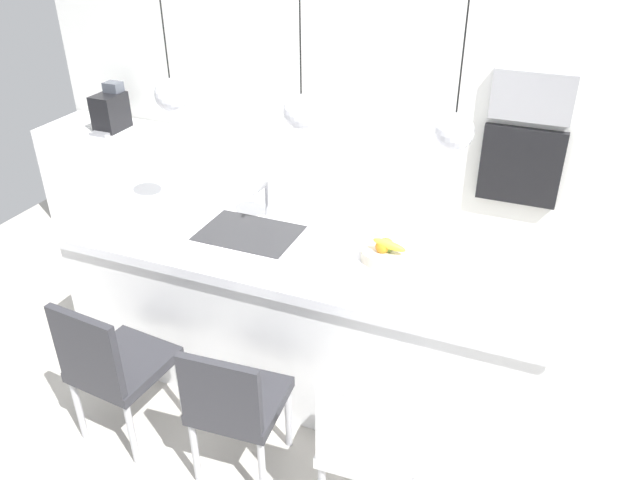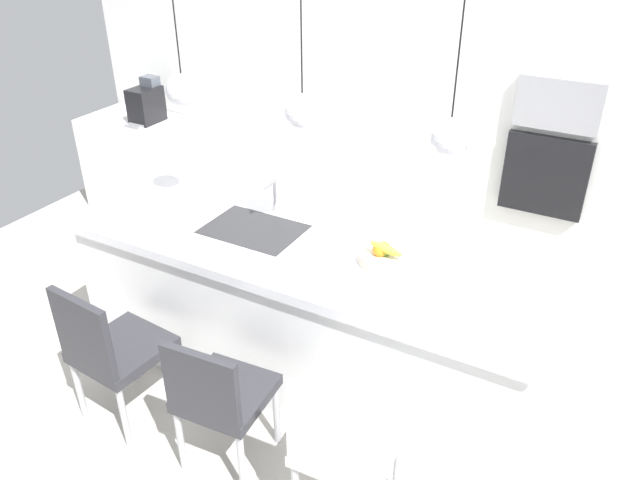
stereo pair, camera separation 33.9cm
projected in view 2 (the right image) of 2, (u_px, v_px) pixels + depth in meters
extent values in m
plane|color=#BCB7AD|center=(306.00, 368.00, 3.91)|extent=(6.60, 6.60, 0.00)
cube|color=white|center=(417.00, 98.00, 4.52)|extent=(6.00, 0.10, 2.60)
cube|color=white|center=(305.00, 314.00, 3.70)|extent=(2.69, 0.89, 0.85)
cube|color=white|center=(304.00, 248.00, 3.47)|extent=(2.75, 0.95, 0.06)
cube|color=#2D2D30|center=(254.00, 230.00, 3.60)|extent=(0.56, 0.40, 0.02)
cylinder|color=silver|center=(275.00, 197.00, 3.73)|extent=(0.02, 0.02, 0.22)
cylinder|color=silver|center=(267.00, 186.00, 3.62)|extent=(0.02, 0.16, 0.02)
cylinder|color=beige|center=(383.00, 258.00, 3.27)|extent=(0.26, 0.26, 0.06)
sphere|color=olive|center=(383.00, 249.00, 3.23)|extent=(0.08, 0.08, 0.08)
sphere|color=orange|center=(380.00, 250.00, 3.23)|extent=(0.08, 0.08, 0.08)
ellipsoid|color=yellow|center=(386.00, 249.00, 3.19)|extent=(0.19, 0.05, 0.08)
cube|color=white|center=(148.00, 165.00, 5.68)|extent=(1.10, 0.60, 0.85)
cube|color=black|center=(146.00, 105.00, 5.36)|extent=(0.20, 0.28, 0.30)
cube|color=gray|center=(134.00, 126.00, 5.30)|extent=(0.16, 0.08, 0.02)
cube|color=#4C515B|center=(150.00, 81.00, 5.33)|extent=(0.14, 0.11, 0.08)
cube|color=#9E9EA3|center=(559.00, 104.00, 3.99)|extent=(0.54, 0.08, 0.34)
cube|color=black|center=(545.00, 175.00, 4.24)|extent=(0.56, 0.08, 0.56)
cube|color=#333338|center=(123.00, 349.00, 3.39)|extent=(0.47, 0.49, 0.06)
cube|color=#333338|center=(83.00, 334.00, 3.12)|extent=(0.41, 0.08, 0.43)
cylinder|color=#B2B2B7|center=(178.00, 374.00, 3.56)|extent=(0.04, 0.04, 0.41)
cylinder|color=#B2B2B7|center=(134.00, 351.00, 3.74)|extent=(0.04, 0.04, 0.41)
cylinder|color=#B2B2B7|center=(124.00, 417.00, 3.27)|extent=(0.04, 0.04, 0.41)
cylinder|color=#B2B2B7|center=(79.00, 389.00, 3.45)|extent=(0.04, 0.04, 0.41)
cube|color=#333338|center=(226.00, 393.00, 3.10)|extent=(0.45, 0.45, 0.06)
cube|color=#333338|center=(201.00, 385.00, 2.84)|extent=(0.40, 0.07, 0.37)
cylinder|color=#B2B2B7|center=(277.00, 414.00, 3.29)|extent=(0.04, 0.04, 0.40)
cylinder|color=#B2B2B7|center=(219.00, 394.00, 3.42)|extent=(0.04, 0.04, 0.40)
cylinder|color=#B2B2B7|center=(242.00, 464.00, 3.01)|extent=(0.04, 0.04, 0.40)
cylinder|color=#B2B2B7|center=(181.00, 440.00, 3.14)|extent=(0.04, 0.04, 0.40)
cube|color=silver|center=(349.00, 443.00, 2.81)|extent=(0.44, 0.45, 0.06)
cube|color=silver|center=(331.00, 436.00, 2.54)|extent=(0.40, 0.06, 0.42)
cylinder|color=#B2B2B7|center=(397.00, 463.00, 3.00)|extent=(0.04, 0.04, 0.41)
cylinder|color=#B2B2B7|center=(330.00, 438.00, 3.14)|extent=(0.04, 0.04, 0.41)
sphere|color=silver|center=(183.00, 90.00, 3.40)|extent=(0.18, 0.18, 0.18)
cylinder|color=black|center=(174.00, 16.00, 3.21)|extent=(0.01, 0.01, 0.60)
sphere|color=silver|center=(302.00, 111.00, 3.08)|extent=(0.18, 0.18, 0.18)
cylinder|color=black|center=(301.00, 30.00, 2.89)|extent=(0.01, 0.01, 0.60)
sphere|color=silver|center=(450.00, 137.00, 2.76)|extent=(0.18, 0.18, 0.18)
cylinder|color=black|center=(460.00, 47.00, 2.57)|extent=(0.01, 0.01, 0.60)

